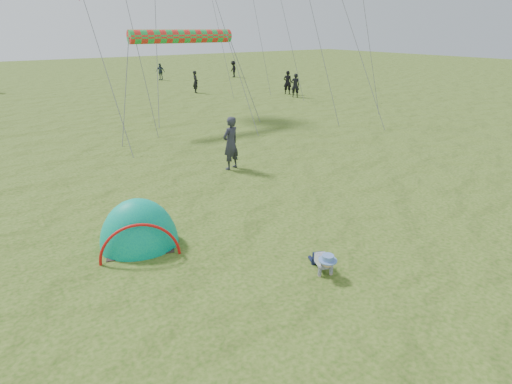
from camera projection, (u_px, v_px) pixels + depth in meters
ground at (277, 266)px, 8.74m from camera, size 140.00×140.00×0.00m
crawling_toddler at (324, 261)px, 8.41m from camera, size 0.71×0.83×0.54m
popup_tent at (140, 245)px, 9.58m from camera, size 2.21×2.00×2.36m
standing_adult at (231, 143)px, 14.38m from camera, size 0.80×0.63×1.94m
crowd_person_0 at (295, 85)px, 29.71m from camera, size 0.75×0.70×1.72m
crowd_person_2 at (160, 72)px, 39.49m from camera, size 0.92×0.97×1.61m
crowd_person_3 at (233, 69)px, 41.81m from camera, size 0.82×1.17×1.66m
crowd_person_6 at (288, 82)px, 31.07m from camera, size 0.75×0.77×1.78m
crowd_person_12 at (196, 82)px, 31.65m from camera, size 0.51×0.68×1.71m
rainbow_tube_kite at (182, 36)px, 19.51m from camera, size 5.30×0.64×0.64m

